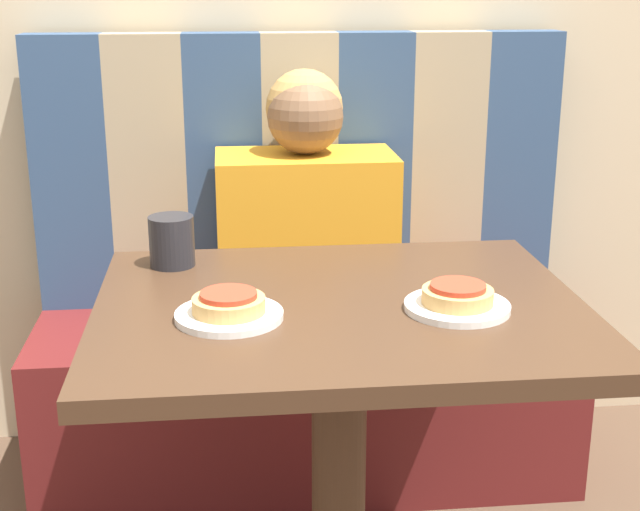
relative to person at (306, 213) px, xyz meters
The scene contains 9 objects.
booth_seat 0.49m from the person, 90.00° to the right, with size 1.35×0.46×0.42m.
booth_backrest 0.19m from the person, 90.00° to the left, with size 1.35×0.09×0.70m.
dining_table 0.66m from the person, 90.00° to the right, with size 0.84×0.68×0.71m.
person is the anchor object (origin of this frame).
plate_left 0.74m from the person, 105.08° to the right, with size 0.18×0.18×0.01m.
plate_right 0.74m from the person, 74.92° to the right, with size 0.18×0.18×0.01m.
pizza_left 0.74m from the person, 105.08° to the right, with size 0.12×0.12×0.03m.
pizza_right 0.74m from the person, 74.92° to the right, with size 0.12×0.12×0.03m.
drinking_cup 0.51m from the person, 125.85° to the right, with size 0.09×0.09×0.10m.
Camera 1 is at (-0.19, -1.44, 1.25)m, focal length 50.00 mm.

